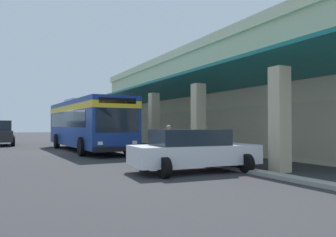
{
  "coord_description": "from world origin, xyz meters",
  "views": [
    {
      "loc": [
        20.58,
        -3.05,
        1.62
      ],
      "look_at": [
        2.79,
        5.84,
        2.01
      ],
      "focal_mm": 35.66,
      "sensor_mm": 36.0,
      "label": 1
    }
  ],
  "objects_px": {
    "transit_bus": "(87,121)",
    "pedestrian": "(169,142)",
    "parked_sedan_white": "(193,150)",
    "potted_palm": "(122,136)"
  },
  "relations": [
    {
      "from": "transit_bus",
      "to": "pedestrian",
      "type": "relative_size",
      "value": 6.97
    },
    {
      "from": "transit_bus",
      "to": "pedestrian",
      "type": "distance_m",
      "value": 8.94
    },
    {
      "from": "transit_bus",
      "to": "parked_sedan_white",
      "type": "xyz_separation_m",
      "value": [
        11.33,
        1.09,
        -1.1
      ]
    },
    {
      "from": "pedestrian",
      "to": "potted_palm",
      "type": "distance_m",
      "value": 12.92
    },
    {
      "from": "parked_sedan_white",
      "to": "transit_bus",
      "type": "bearing_deg",
      "value": -174.51
    },
    {
      "from": "parked_sedan_white",
      "to": "potted_palm",
      "type": "relative_size",
      "value": 1.54
    },
    {
      "from": "transit_bus",
      "to": "parked_sedan_white",
      "type": "distance_m",
      "value": 11.44
    },
    {
      "from": "potted_palm",
      "to": "parked_sedan_white",
      "type": "bearing_deg",
      "value": -9.49
    },
    {
      "from": "parked_sedan_white",
      "to": "pedestrian",
      "type": "xyz_separation_m",
      "value": [
        -2.56,
        0.33,
        0.15
      ]
    },
    {
      "from": "transit_bus",
      "to": "potted_palm",
      "type": "xyz_separation_m",
      "value": [
        -3.96,
        3.65,
        -1.06
      ]
    }
  ]
}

